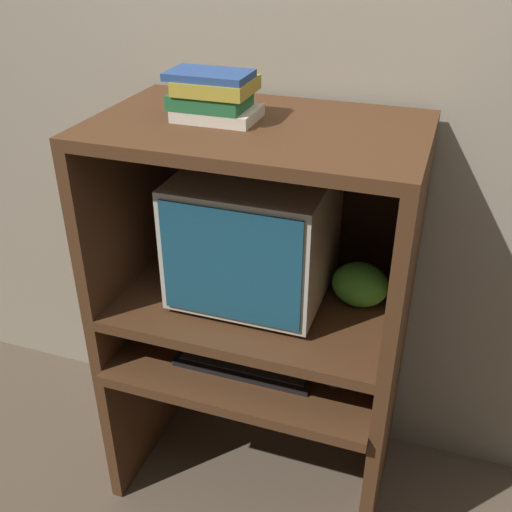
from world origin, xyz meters
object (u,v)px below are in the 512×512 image
at_px(crt_monitor, 255,234).
at_px(snack_bag, 360,285).
at_px(book_stack, 214,96).
at_px(mouse, 335,383).
at_px(keyboard, 246,362).

height_order(crt_monitor, snack_bag, crt_monitor).
bearing_deg(book_stack, mouse, -15.52).
relative_size(keyboard, mouse, 7.52).
height_order(mouse, book_stack, book_stack).
distance_m(keyboard, book_stack, 0.84).
xyz_separation_m(crt_monitor, book_stack, (-0.11, -0.03, 0.43)).
bearing_deg(snack_bag, mouse, -97.04).
bearing_deg(crt_monitor, keyboard, -82.87).
height_order(keyboard, book_stack, book_stack).
height_order(snack_bag, book_stack, book_stack).
xyz_separation_m(keyboard, book_stack, (-0.13, 0.11, 0.82)).
relative_size(crt_monitor, keyboard, 1.01).
distance_m(keyboard, mouse, 0.29).
xyz_separation_m(mouse, snack_bag, (0.02, 0.19, 0.25)).
height_order(keyboard, mouse, same).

